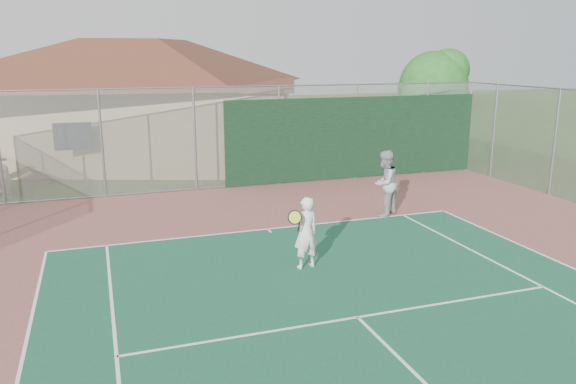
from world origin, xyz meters
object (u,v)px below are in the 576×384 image
Objects in this scene: player_grey_back at (384,184)px; clubhouse at (139,88)px; tree at (435,88)px; player_white_front at (306,233)px.

clubhouse is at bearing -97.02° from player_grey_back.
tree is 9.68m from player_grey_back.
player_grey_back is at bearing -44.13° from clubhouse.
clubhouse is at bearing -90.33° from player_white_front.
player_white_front is at bearing 7.53° from player_grey_back.
tree is 3.03× the size of player_white_front.
player_grey_back is at bearing -147.81° from player_white_front.
tree is (11.99, -4.56, 0.03)m from clubhouse.
clubhouse is 12.83m from tree.
clubhouse reaches higher than player_grey_back.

